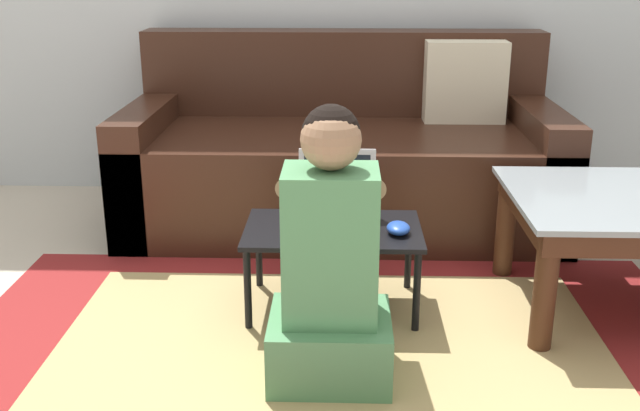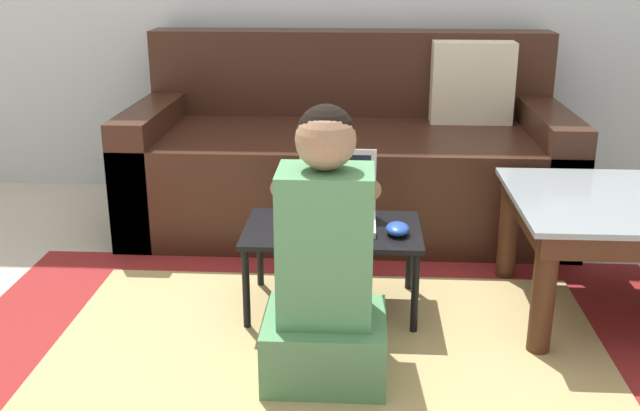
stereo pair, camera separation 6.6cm
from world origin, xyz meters
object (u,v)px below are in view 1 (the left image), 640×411
object	(u,v)px
computer_mouse	(398,228)
laptop	(337,212)
laptop_desk	(333,237)
couch	(344,158)
person_seated	(330,268)

from	to	relation	value
computer_mouse	laptop	bearing A→B (deg)	155.47
computer_mouse	laptop_desk	bearing A→B (deg)	167.46
couch	computer_mouse	world-z (taller)	couch
laptop_desk	laptop	xyz separation A→B (m)	(0.01, 0.04, 0.07)
couch	laptop_desk	size ratio (longest dim) A/B	3.19
computer_mouse	person_seated	world-z (taller)	person_seated
laptop_desk	computer_mouse	xyz separation A→B (m)	(0.21, -0.05, 0.05)
couch	laptop	world-z (taller)	couch
couch	laptop	xyz separation A→B (m)	(-0.02, -0.88, 0.05)
laptop	person_seated	distance (m)	0.47
couch	laptop_desk	distance (m)	0.93
person_seated	laptop	bearing A→B (deg)	88.45
couch	laptop_desk	bearing A→B (deg)	-92.21
computer_mouse	person_seated	xyz separation A→B (m)	(-0.21, -0.38, 0.02)
laptop	person_seated	world-z (taller)	person_seated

